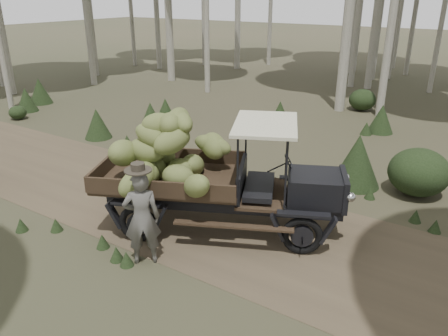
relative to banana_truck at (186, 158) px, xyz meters
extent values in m
plane|color=#473D2B|center=(-1.18, 0.48, -1.57)|extent=(120.00, 120.00, 0.00)
cube|color=brown|center=(-1.18, 0.48, -1.56)|extent=(70.00, 4.00, 0.01)
cube|color=black|center=(2.40, 1.12, -0.50)|extent=(1.39, 1.36, 0.58)
cube|color=black|center=(2.93, 1.36, -0.50)|extent=(0.54, 1.01, 0.66)
cube|color=black|center=(1.05, 0.49, -0.40)|extent=(0.70, 1.39, 0.58)
cube|color=#38281C|center=(-0.30, -0.13, -0.50)|extent=(3.50, 2.98, 0.09)
cube|color=#38281C|center=(-0.70, 0.74, -0.31)|extent=(2.73, 1.30, 0.34)
cube|color=#38281C|center=(0.10, -1.00, -0.31)|extent=(2.73, 1.30, 0.34)
cube|color=#38281C|center=(-1.65, -0.75, -0.31)|extent=(0.86, 1.76, 0.34)
cube|color=beige|center=(1.47, 0.69, 0.79)|extent=(1.87, 2.15, 0.06)
cube|color=black|center=(0.54, 0.71, -0.91)|extent=(4.48, 2.14, 0.19)
cube|color=black|center=(0.88, -0.03, -0.91)|extent=(4.48, 2.14, 0.19)
torus|color=black|center=(1.85, 1.80, -1.16)|extent=(0.79, 0.47, 0.81)
torus|color=black|center=(2.56, 0.26, -1.16)|extent=(0.79, 0.47, 0.81)
torus|color=black|center=(-1.14, 0.42, -1.16)|extent=(0.79, 0.47, 0.81)
torus|color=black|center=(-0.43, -1.12, -1.16)|extent=(0.79, 0.47, 0.81)
sphere|color=beige|center=(2.81, 1.83, -0.45)|extent=(0.19, 0.19, 0.19)
sphere|color=beige|center=(3.21, 0.96, -0.45)|extent=(0.19, 0.19, 0.19)
ellipsoid|color=olive|center=(-0.75, 0.14, -0.20)|extent=(0.86, 0.92, 0.62)
ellipsoid|color=olive|center=(-0.66, -0.49, 0.19)|extent=(0.88, 0.61, 0.55)
ellipsoid|color=olive|center=(-0.84, -0.03, 0.38)|extent=(1.09, 0.88, 0.80)
ellipsoid|color=olive|center=(-0.22, 0.04, 0.75)|extent=(0.82, 1.04, 0.62)
ellipsoid|color=olive|center=(0.16, -0.47, -0.24)|extent=(0.93, 0.83, 0.67)
ellipsoid|color=olive|center=(0.18, 0.72, 0.11)|extent=(0.97, 0.55, 0.53)
ellipsoid|color=olive|center=(-0.09, -0.34, 0.45)|extent=(0.86, 1.04, 0.74)
ellipsoid|color=olive|center=(-0.55, -0.14, 0.67)|extent=(0.47, 0.78, 0.39)
ellipsoid|color=olive|center=(-0.10, -0.12, -0.27)|extent=(0.92, 0.75, 0.74)
ellipsoid|color=olive|center=(-1.02, -0.78, 0.14)|extent=(0.84, 1.09, 0.77)
ellipsoid|color=olive|center=(-0.27, -0.05, 0.43)|extent=(1.11, 0.77, 0.74)
ellipsoid|color=olive|center=(-0.25, -0.18, 0.73)|extent=(0.86, 0.91, 0.56)
ellipsoid|color=olive|center=(-0.66, -0.30, -0.27)|extent=(0.80, 0.61, 0.57)
ellipsoid|color=olive|center=(-0.93, 0.15, 0.14)|extent=(0.86, 0.46, 0.59)
ellipsoid|color=olive|center=(-0.85, -0.09, 0.41)|extent=(0.85, 0.95, 0.72)
ellipsoid|color=olive|center=(-0.37, 0.00, 0.67)|extent=(0.92, 0.79, 0.63)
ellipsoid|color=olive|center=(-0.48, -0.81, -0.18)|extent=(0.71, 1.03, 0.54)
ellipsoid|color=olive|center=(-0.60, -0.26, 0.18)|extent=(0.67, 1.04, 0.71)
ellipsoid|color=olive|center=(-0.43, -0.05, 0.50)|extent=(0.93, 0.99, 0.50)
ellipsoid|color=olive|center=(-0.13, 0.03, 0.74)|extent=(0.95, 0.85, 0.44)
ellipsoid|color=olive|center=(-0.05, 0.26, -0.26)|extent=(0.84, 1.07, 0.75)
ellipsoid|color=olive|center=(-0.98, 0.02, 0.14)|extent=(0.46, 0.85, 0.64)
ellipsoid|color=olive|center=(-0.51, -0.43, 0.50)|extent=(0.95, 0.59, 0.69)
ellipsoid|color=olive|center=(-0.47, -0.25, 0.70)|extent=(0.87, 0.88, 0.54)
ellipsoid|color=olive|center=(-0.60, -0.58, -0.28)|extent=(0.94, 0.90, 0.61)
ellipsoid|color=olive|center=(0.18, 0.74, 0.08)|extent=(0.98, 0.91, 0.76)
ellipsoid|color=olive|center=(-0.70, -0.09, 0.40)|extent=(1.01, 0.66, 0.62)
ellipsoid|color=olive|center=(-0.55, -0.13, 0.67)|extent=(0.89, 0.73, 0.56)
ellipsoid|color=olive|center=(-0.26, -1.22, -0.14)|extent=(0.82, 1.04, 0.80)
ellipsoid|color=olive|center=(0.80, -0.73, -0.16)|extent=(0.97, 0.82, 0.74)
imported|color=#56534E|center=(0.17, -1.60, -0.64)|extent=(0.80, 0.78, 1.85)
cylinder|color=#332D23|center=(0.17, -1.60, 0.31)|extent=(0.70, 0.70, 0.02)
cylinder|color=#332D23|center=(0.17, -1.60, 0.37)|extent=(0.35, 0.35, 0.15)
ellipsoid|color=#233319|center=(3.90, 4.35, -0.96)|extent=(1.49, 1.49, 1.19)
cone|color=#233319|center=(-2.41, 9.43, -1.28)|extent=(0.52, 0.52, 0.57)
cone|color=#233319|center=(-6.27, 6.67, -1.19)|extent=(0.67, 0.67, 0.74)
cone|color=#233319|center=(-12.48, 5.25, -0.99)|extent=(1.03, 1.03, 1.14)
ellipsoid|color=#233319|center=(0.22, 12.00, -1.10)|extent=(1.13, 1.13, 0.90)
cone|color=#233319|center=(1.74, 9.20, -1.05)|extent=(0.92, 0.92, 1.03)
cone|color=#233319|center=(2.42, 4.08, -0.87)|extent=(1.26, 1.26, 1.40)
ellipsoid|color=#233319|center=(-10.92, 3.07, -1.29)|extent=(0.68, 0.68, 0.54)
cone|color=#233319|center=(-6.37, 3.16, -1.04)|extent=(0.94, 0.94, 1.05)
cone|color=#233319|center=(1.39, 8.65, -1.33)|extent=(0.42, 0.42, 0.47)
cone|color=#233319|center=(-6.08, 5.56, -1.16)|extent=(0.74, 0.74, 0.82)
cone|color=#233319|center=(-11.74, 4.05, -1.06)|extent=(0.90, 0.90, 1.00)
cone|color=#233319|center=(-2.87, 7.59, -1.31)|extent=(0.45, 0.45, 0.50)
cone|color=#233319|center=(3.00, 3.47, -1.42)|extent=(0.27, 0.27, 0.30)
cone|color=#233319|center=(-2.00, 2.85, -1.42)|extent=(0.27, 0.27, 0.30)
cone|color=#233319|center=(4.18, 2.83, -1.42)|extent=(0.27, 0.27, 0.30)
cone|color=#233319|center=(-1.91, 3.45, -1.42)|extent=(0.27, 0.27, 0.30)
cone|color=#233319|center=(-5.09, 3.26, -1.42)|extent=(0.27, 0.27, 0.30)
cone|color=#233319|center=(1.52, 3.35, -1.42)|extent=(0.27, 0.27, 0.30)
cone|color=#233319|center=(2.05, 2.72, -1.42)|extent=(0.27, 0.27, 0.30)
cone|color=#233319|center=(-2.83, -2.19, -1.42)|extent=(0.27, 0.27, 0.30)
cone|color=#233319|center=(0.30, 2.89, -1.42)|extent=(0.27, 0.27, 0.30)
cone|color=#233319|center=(4.63, 2.59, -1.42)|extent=(0.27, 0.27, 0.30)
cone|color=#233319|center=(-0.02, -1.89, -1.42)|extent=(0.27, 0.27, 0.30)
cone|color=#233319|center=(-0.30, -1.87, -1.42)|extent=(0.27, 0.27, 0.30)
cone|color=#233319|center=(-2.21, -1.78, -1.42)|extent=(0.27, 0.27, 0.30)
cone|color=#233319|center=(-1.90, 2.59, -1.42)|extent=(0.27, 0.27, 0.30)
cone|color=#233319|center=(-0.87, -1.70, -1.42)|extent=(0.27, 0.27, 0.30)
camera|label=1|loc=(5.28, -6.69, 3.22)|focal=35.00mm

